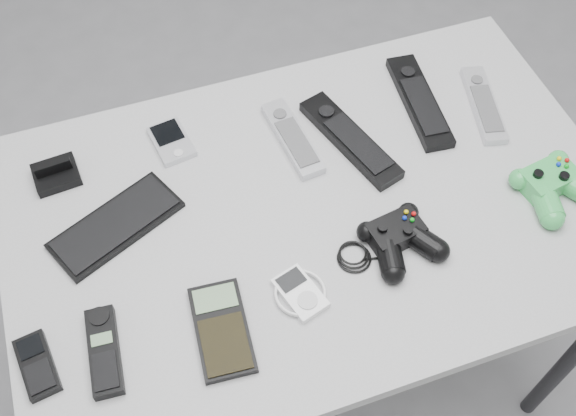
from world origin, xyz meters
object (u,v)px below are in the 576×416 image
object	(u,v)px
remote_black_b	(419,101)
controller_black	(400,237)
mobile_phone	(37,365)
mp3_player	(300,293)
cordless_handset	(104,351)
pda	(171,141)
controller_green	(554,184)
remote_silver_a	(292,137)
calculator	(222,329)
remote_silver_b	(484,104)
pda_keyboard	(116,225)
desk	(313,226)
remote_black_a	(350,139)

from	to	relation	value
remote_black_b	controller_black	bearing A→B (deg)	-115.74
mobile_phone	mp3_player	xyz separation A→B (m)	(0.42, -0.02, -0.00)
remote_black_b	cordless_handset	world-z (taller)	same
pda	controller_green	size ratio (longest dim) A/B	0.68
remote_silver_a	calculator	distance (m)	0.40
remote_silver_b	remote_black_b	bearing A→B (deg)	171.28
pda_keyboard	mobile_phone	bearing A→B (deg)	-151.38
remote_silver_a	mobile_phone	xyz separation A→B (m)	(-0.51, -0.30, -0.00)
desk	controller_green	distance (m)	0.43
calculator	mp3_player	xyz separation A→B (m)	(0.14, 0.02, 0.00)
mobile_phone	remote_black_a	bearing A→B (deg)	14.14
desk	controller_black	distance (m)	0.18
remote_black_a	cordless_handset	size ratio (longest dim) A/B	1.71
pda	controller_black	xyz separation A→B (m)	(0.31, -0.34, 0.01)
remote_black_a	mp3_player	xyz separation A→B (m)	(-0.20, -0.27, -0.00)
pda	mp3_player	size ratio (longest dim) A/B	1.09
cordless_handset	controller_green	distance (m)	0.81
desk	cordless_handset	xyz separation A→B (m)	(-0.40, -0.15, 0.07)
remote_black_a	mobile_phone	bearing A→B (deg)	-174.03
remote_silver_a	remote_black_a	xyz separation A→B (m)	(0.10, -0.04, 0.00)
remote_black_b	remote_silver_b	bearing A→B (deg)	-16.74
desk	pda_keyboard	bearing A→B (deg)	167.89
remote_silver_a	desk	bearing A→B (deg)	-100.11
mobile_phone	calculator	distance (m)	0.28
remote_silver_a	mp3_player	world-z (taller)	remote_silver_a
remote_black_b	controller_black	xyz separation A→B (m)	(-0.17, -0.28, 0.01)
desk	pda_keyboard	distance (m)	0.35
mp3_player	pda_keyboard	bearing A→B (deg)	121.89
remote_silver_b	controller_green	world-z (taller)	controller_green
remote_black_a	mobile_phone	world-z (taller)	remote_black_a
mobile_phone	cordless_handset	distance (m)	0.10
pda	remote_silver_b	distance (m)	0.61
remote_black_b	mobile_phone	size ratio (longest dim) A/B	2.31
pda_keyboard	remote_silver_a	world-z (taller)	remote_silver_a
desk	controller_green	world-z (taller)	controller_green
desk	calculator	world-z (taller)	calculator
remote_black_a	controller_black	world-z (taller)	controller_black
calculator	controller_green	xyz separation A→B (m)	(0.63, 0.07, 0.02)
remote_black_a	pda_keyboard	bearing A→B (deg)	168.72
calculator	controller_green	world-z (taller)	controller_green
remote_black_a	controller_green	bearing A→B (deg)	-53.42
desk	calculator	size ratio (longest dim) A/B	6.73
pda_keyboard	mp3_player	size ratio (longest dim) A/B	2.52
pda	controller_black	size ratio (longest dim) A/B	0.45
pda_keyboard	remote_silver_b	world-z (taller)	remote_silver_b
pda_keyboard	controller_green	bearing A→B (deg)	-37.79
remote_black_a	controller_green	xyz separation A→B (m)	(0.30, -0.22, 0.01)
calculator	controller_black	bearing A→B (deg)	14.48
cordless_handset	remote_black_a	bearing A→B (deg)	31.81
mobile_phone	controller_green	world-z (taller)	controller_green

